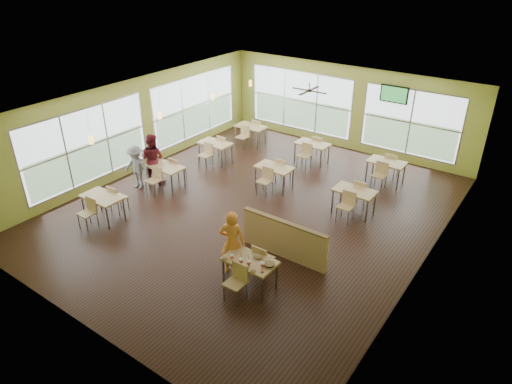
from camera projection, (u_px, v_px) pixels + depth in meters
room at (255, 160)px, 13.03m from camera, size 12.00×12.04×3.20m
window_bays at (245, 118)px, 16.66m from camera, size 9.24×10.24×2.38m
main_table at (250, 264)px, 10.30m from camera, size 1.22×1.52×0.87m
half_wall_divider at (284, 239)px, 11.40m from camera, size 2.40×0.14×1.04m
dining_tables at (259, 162)px, 15.25m from camera, size 6.92×8.72×0.87m
pendant_lights at (186, 106)px, 14.75m from camera, size 0.11×7.31×0.86m
ceiling_fan at (309, 91)px, 14.56m from camera, size 1.25×1.25×0.29m
tv_backwall at (394, 94)px, 15.96m from camera, size 1.00×0.07×0.60m
man_plaid at (232, 243)px, 10.67m from camera, size 0.73×0.61×1.69m
patron_maroon at (152, 159)px, 15.00m from camera, size 0.97×0.85×1.70m
patron_grey at (136, 167)px, 14.68m from camera, size 1.02×0.68×1.46m
cup_blue at (232, 257)px, 10.25m from camera, size 0.08×0.08×0.30m
cup_yellow at (241, 261)px, 10.09m from camera, size 0.10×0.10×0.36m
cup_red_near at (249, 263)px, 10.04m from camera, size 0.09×0.09×0.33m
cup_red_far at (263, 265)px, 9.97m from camera, size 0.10×0.10×0.34m
food_basket at (269, 264)px, 10.05m from camera, size 0.24×0.24×0.06m
ketchup_cup at (262, 272)px, 9.84m from camera, size 0.06×0.06×0.02m
wrapper_left at (225, 258)px, 10.27m from camera, size 0.17×0.16×0.04m
wrapper_mid at (258, 257)px, 10.31m from camera, size 0.24×0.22×0.06m
wrapper_right at (253, 271)px, 9.86m from camera, size 0.14×0.13×0.03m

